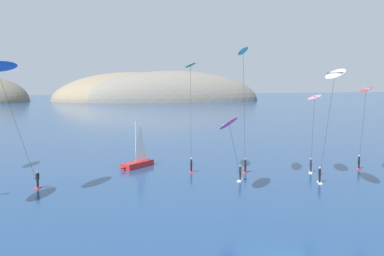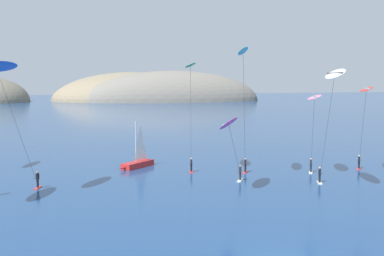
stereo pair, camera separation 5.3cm
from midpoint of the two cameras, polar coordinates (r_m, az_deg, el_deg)
The scene contains 8 objects.
headland_island at distance 232.76m, azimuth -8.50°, elevation 3.21°, with size 146.86×58.29×28.56m.
sailboat_near at distance 59.34m, azimuth -6.68°, elevation -4.08°, with size 5.00×4.77×5.70m.
kitesurfer_red at distance 55.77m, azimuth 19.86°, elevation 3.54°, with size 4.99×7.99×10.08m.
kitesurfer_green at distance 52.94m, azimuth -0.20°, elevation 6.22°, with size 2.51×5.62×12.66m.
kitesurfer_white at distance 46.44m, azimuth 16.41°, elevation 5.28°, with size 3.52×8.81×11.85m.
kitesurfer_pink at distance 54.03m, azimuth 14.25°, elevation 2.91°, with size 3.56×6.11×9.20m.
kitesurfer_cyan at distance 50.18m, azimuth 6.08°, elevation 7.68°, with size 4.50×8.52×14.14m.
kitesurfer_magenta at distance 45.58m, azimuth 4.47°, elevation 0.08°, with size 5.55×8.44×7.31m.
Camera 1 is at (-11.86, -24.97, 10.95)m, focal length 45.00 mm.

